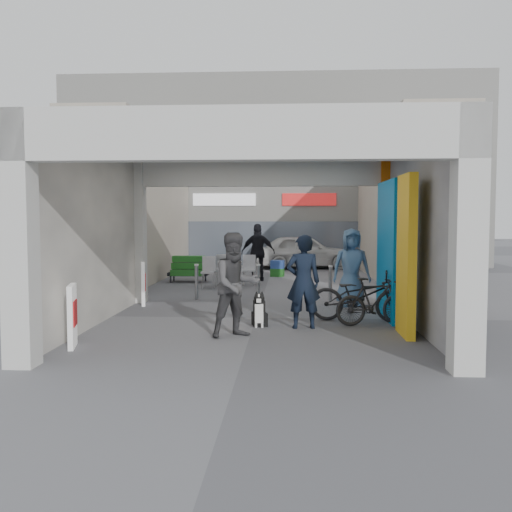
# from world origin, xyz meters

# --- Properties ---
(ground) EXTENTS (90.00, 90.00, 0.00)m
(ground) POSITION_xyz_m (0.00, 0.00, 0.00)
(ground) COLOR slate
(ground) RESTS_ON ground
(arcade_canopy) EXTENTS (6.40, 6.45, 6.40)m
(arcade_canopy) POSITION_xyz_m (0.54, -0.82, 2.30)
(arcade_canopy) COLOR beige
(arcade_canopy) RESTS_ON ground
(far_building) EXTENTS (18.00, 4.08, 8.00)m
(far_building) POSITION_xyz_m (-0.00, 13.99, 3.99)
(far_building) COLOR silver
(far_building) RESTS_ON ground
(plaza_bldg_left) EXTENTS (2.00, 9.00, 5.00)m
(plaza_bldg_left) POSITION_xyz_m (-4.50, 7.50, 2.50)
(plaza_bldg_left) COLOR #B7AC97
(plaza_bldg_left) RESTS_ON ground
(plaza_bldg_right) EXTENTS (2.00, 9.00, 5.00)m
(plaza_bldg_right) POSITION_xyz_m (4.50, 7.50, 2.50)
(plaza_bldg_right) COLOR #B7AC97
(plaza_bldg_right) RESTS_ON ground
(bollard_left) EXTENTS (0.09, 0.09, 0.87)m
(bollard_left) POSITION_xyz_m (-1.64, 2.57, 0.44)
(bollard_left) COLOR gray
(bollard_left) RESTS_ON ground
(bollard_center) EXTENTS (0.09, 0.09, 0.88)m
(bollard_center) POSITION_xyz_m (-0.09, 2.49, 0.44)
(bollard_center) COLOR gray
(bollard_center) RESTS_ON ground
(bollard_right) EXTENTS (0.09, 0.09, 0.86)m
(bollard_right) POSITION_xyz_m (1.70, 2.53, 0.43)
(bollard_right) COLOR gray
(bollard_right) RESTS_ON ground
(advert_board_near) EXTENTS (0.21, 0.55, 1.00)m
(advert_board_near) POSITION_xyz_m (-2.75, -2.83, 0.51)
(advert_board_near) COLOR white
(advert_board_near) RESTS_ON ground
(advert_board_far) EXTENTS (0.22, 0.55, 1.00)m
(advert_board_far) POSITION_xyz_m (-2.75, 1.58, 0.51)
(advert_board_far) COLOR white
(advert_board_far) RESTS_ON ground
(cafe_set) EXTENTS (1.53, 1.23, 0.92)m
(cafe_set) POSITION_xyz_m (-1.17, 5.33, 0.33)
(cafe_set) COLOR #ACACB1
(cafe_set) RESTS_ON ground
(produce_stand) EXTENTS (1.25, 0.68, 0.82)m
(produce_stand) POSITION_xyz_m (-2.54, 6.45, 0.33)
(produce_stand) COLOR black
(produce_stand) RESTS_ON ground
(crate_stack) EXTENTS (0.50, 0.41, 0.56)m
(crate_stack) POSITION_xyz_m (0.28, 8.29, 0.28)
(crate_stack) COLOR #1A5317
(crate_stack) RESTS_ON ground
(border_collie) EXTENTS (0.25, 0.49, 0.68)m
(border_collie) POSITION_xyz_m (0.12, -0.92, 0.27)
(border_collie) COLOR black
(border_collie) RESTS_ON ground
(man_with_dog) EXTENTS (0.67, 0.47, 1.74)m
(man_with_dog) POSITION_xyz_m (0.94, -1.04, 0.87)
(man_with_dog) COLOR black
(man_with_dog) RESTS_ON ground
(man_back_turned) EXTENTS (1.10, 1.03, 1.80)m
(man_back_turned) POSITION_xyz_m (-0.24, -1.86, 0.90)
(man_back_turned) COLOR #414043
(man_back_turned) RESTS_ON ground
(man_elderly) EXTENTS (0.93, 0.65, 1.80)m
(man_elderly) POSITION_xyz_m (2.13, 1.75, 0.90)
(man_elderly) COLOR #5479A4
(man_elderly) RESTS_ON ground
(man_crates) EXTENTS (1.11, 0.50, 1.86)m
(man_crates) POSITION_xyz_m (-0.32, 6.88, 0.93)
(man_crates) COLOR black
(man_crates) RESTS_ON ground
(bicycle_front) EXTENTS (2.02, 0.98, 1.02)m
(bicycle_front) POSITION_xyz_m (2.06, -0.29, 0.51)
(bicycle_front) COLOR black
(bicycle_front) RESTS_ON ground
(bicycle_rear) EXTENTS (1.59, 0.80, 0.92)m
(bicycle_rear) POSITION_xyz_m (2.30, -0.68, 0.46)
(bicycle_rear) COLOR black
(bicycle_rear) RESTS_ON ground
(white_van) EXTENTS (4.26, 2.23, 1.38)m
(white_van) POSITION_xyz_m (1.28, 11.50, 0.69)
(white_van) COLOR silver
(white_van) RESTS_ON ground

